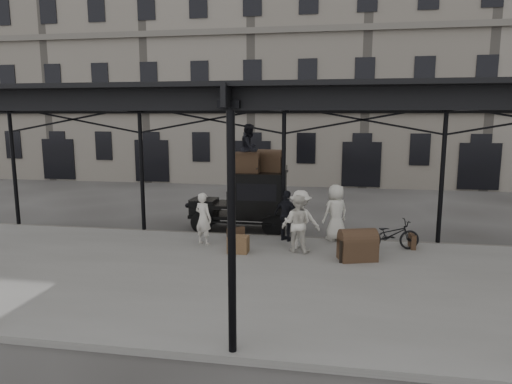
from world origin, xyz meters
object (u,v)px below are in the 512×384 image
Objects in this scene: steamer_trunk_roof_near at (248,164)px; taxi at (251,198)px; porter_official at (287,216)px; bicycle at (390,235)px; steamer_trunk_platform at (358,247)px; porter_left at (203,218)px.

taxi is at bearing 71.67° from steamer_trunk_roof_near.
porter_official is 3.26m from bicycle.
steamer_trunk_platform is at bearing 128.12° from bicycle.
steamer_trunk_roof_near is 0.82× the size of steamer_trunk_platform.
porter_official reaches higher than bicycle.
taxi is 4.35× the size of steamer_trunk_roof_near.
steamer_trunk_roof_near reaches higher than bicycle.
porter_left is at bearing 152.36° from steamer_trunk_platform.
bicycle is at bearing -24.74° from taxi.
bicycle is at bearing -158.29° from porter_official.
taxi is 5.20m from bicycle.
bicycle is 1.59m from steamer_trunk_platform.
porter_official is (1.48, -1.69, -0.23)m from taxi.
porter_left is at bearing -113.00° from taxi.
steamer_trunk_platform is (-1.03, -1.21, -0.09)m from bicycle.
taxi reaches higher than porter_official.
taxi is at bearing 53.55° from bicycle.
bicycle is 1.73× the size of steamer_trunk_platform.
taxi is 2.21× the size of porter_left.
steamer_trunk_roof_near is at bearing -89.00° from porter_left.
bicycle is 2.11× the size of steamer_trunk_roof_near.
steamer_trunk_roof_near is at bearing -12.82° from porter_official.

